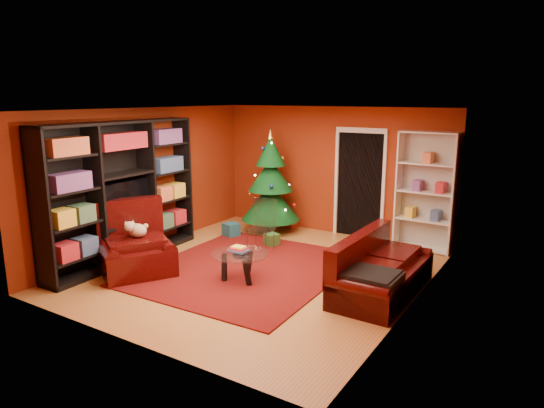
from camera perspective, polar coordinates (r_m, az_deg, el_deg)
The scene contains 18 objects.
floor at distance 8.03m, azimuth -1.53°, elevation -8.04°, with size 5.00×5.50×0.05m, color #AD6E31.
ceiling at distance 7.52m, azimuth -1.65°, elevation 11.22°, with size 5.00×5.50×0.05m, color silver.
wall_back at distance 10.06m, azimuth 7.22°, elevation 3.91°, with size 5.00×0.05×2.60m, color maroon.
wall_left at distance 9.28m, azimuth -14.69°, elevation 2.86°, with size 0.05×5.50×2.60m, color maroon.
wall_right at distance 6.64m, azimuth 16.87°, elevation -1.08°, with size 0.05×5.50×2.60m, color maroon.
doorway at distance 9.82m, azimuth 10.24°, elevation 2.12°, with size 1.06×0.60×2.16m, color black, non-canonical shape.
rug at distance 8.10m, azimuth -3.12°, elevation -7.60°, with size 2.98×3.47×0.02m, color #640F0E.
media_unit at distance 8.61m, azimuth -17.24°, elevation 1.29°, with size 0.48×3.13×2.40m, color black, non-canonical shape.
christmas_tree at distance 10.04m, azimuth -0.16°, elevation 2.54°, with size 1.21×1.21×2.16m, color #083A14, non-canonical shape.
gift_box_teal at distance 9.91m, azimuth -4.84°, elevation -3.05°, with size 0.28×0.28×0.28m, color #1A5066.
gift_box_green at distance 9.28m, azimuth -0.04°, elevation -4.23°, with size 0.24×0.24×0.24m, color #2B6726.
gift_box_red at distance 10.54m, azimuth 2.24°, elevation -2.24°, with size 0.21×0.21×0.21m, color maroon.
white_bookshelf at distance 9.26m, azimuth 17.64°, elevation 1.34°, with size 1.04×0.37×2.25m, color white, non-canonical shape.
armchair at distance 8.10m, azimuth -15.73°, elevation -4.68°, with size 1.19×1.19×0.93m, color black, non-canonical shape.
dog at distance 8.10m, azimuth -15.55°, elevation -3.01°, with size 0.40×0.30×0.30m, color #D1B691, non-canonical shape.
sofa at distance 7.20m, azimuth 12.94°, elevation -7.01°, with size 2.01×0.90×0.86m, color black, non-canonical shape.
coffee_table at distance 7.54m, azimuth -3.77°, elevation -7.37°, with size 0.89×0.89×0.56m, color gray, non-canonical shape.
acrylic_chair at distance 8.82m, azimuth -1.34°, elevation -2.96°, with size 0.45×0.49×0.88m, color #66605B, non-canonical shape.
Camera 1 is at (4.17, -6.25, 2.82)m, focal length 32.00 mm.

